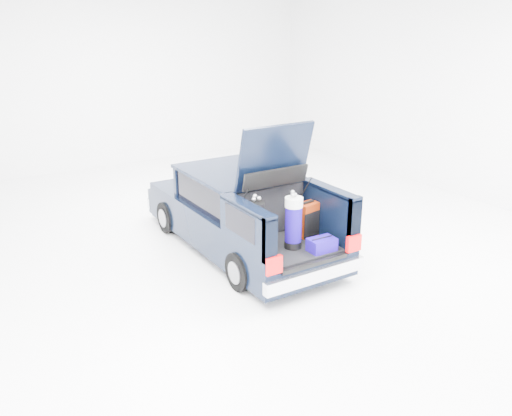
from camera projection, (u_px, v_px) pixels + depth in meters
ground at (242, 248)px, 9.91m from camera, size 14.00×14.00×0.00m
car at (238, 212)px, 9.77m from camera, size 1.87×4.65×2.47m
red_suitcase at (308, 220)px, 8.83m from camera, size 0.39×0.30×0.60m
black_golf_bag at (256, 225)px, 8.28m from camera, size 0.32×0.35×0.87m
blue_golf_bag at (293, 222)px, 8.33m from camera, size 0.32×0.32×0.93m
blue_duffel at (322, 244)px, 8.32m from camera, size 0.43×0.29×0.22m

